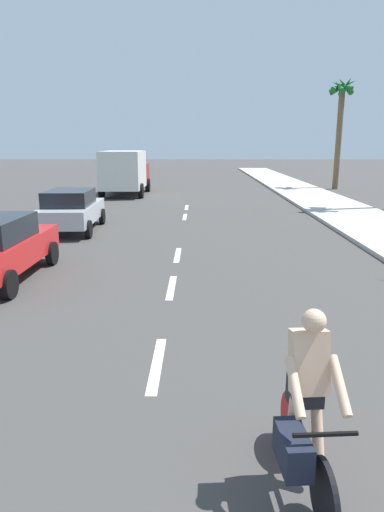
# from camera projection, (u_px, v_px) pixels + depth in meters

# --- Properties ---
(ground_plane) EXTENTS (160.00, 160.00, 0.00)m
(ground_plane) POSITION_uv_depth(u_px,v_px,m) (183.00, 225.00, 18.63)
(ground_plane) COLOR #423F3D
(sidewalk_strip) EXTENTS (3.60, 80.00, 0.14)m
(sidewalk_strip) POSITION_uv_depth(u_px,v_px,m) (354.00, 216.00, 20.44)
(sidewalk_strip) COLOR #B2ADA3
(sidewalk_strip) RESTS_ON ground
(lane_stripe_2) EXTENTS (0.16, 1.80, 0.01)m
(lane_stripe_2) POSITION_uv_depth(u_px,v_px,m) (157.00, 364.00, 6.85)
(lane_stripe_2) COLOR white
(lane_stripe_2) RESTS_ON ground
(lane_stripe_3) EXTENTS (0.16, 1.80, 0.01)m
(lane_stripe_3) POSITION_uv_depth(u_px,v_px,m) (171.00, 287.00, 10.51)
(lane_stripe_3) COLOR white
(lane_stripe_3) RESTS_ON ground
(lane_stripe_4) EXTENTS (0.16, 1.80, 0.01)m
(lane_stripe_4) POSITION_uv_depth(u_px,v_px,m) (178.00, 255.00, 13.57)
(lane_stripe_4) COLOR white
(lane_stripe_4) RESTS_ON ground
(lane_stripe_5) EXTENTS (0.16, 1.80, 0.01)m
(lane_stripe_5) POSITION_uv_depth(u_px,v_px,m) (185.00, 217.00, 20.60)
(lane_stripe_5) COLOR white
(lane_stripe_5) RESTS_ON ground
(lane_stripe_6) EXTENTS (0.16, 1.80, 0.01)m
(lane_stripe_6) POSITION_uv_depth(u_px,v_px,m) (187.00, 207.00, 23.63)
(lane_stripe_6) COLOR white
(lane_stripe_6) RESTS_ON ground
(cyclist) EXTENTS (0.65, 1.71, 1.82)m
(cyclist) POSITION_uv_depth(u_px,v_px,m) (305.00, 412.00, 4.20)
(cyclist) COLOR black
(cyclist) RESTS_ON ground
(parked_car_silver) EXTENTS (2.13, 4.35, 1.57)m
(parked_car_silver) POSITION_uv_depth(u_px,v_px,m) (71.00, 209.00, 17.11)
(parked_car_silver) COLOR #B7BABF
(parked_car_silver) RESTS_ON ground
(delivery_truck) EXTENTS (2.69, 6.24, 2.80)m
(delivery_truck) POSITION_uv_depth(u_px,v_px,m) (125.00, 171.00, 29.08)
(delivery_truck) COLOR maroon
(delivery_truck) RESTS_ON ground
(palm_tree_distant) EXTENTS (1.93, 1.86, 7.82)m
(palm_tree_distant) POSITION_uv_depth(u_px,v_px,m) (341.00, 107.00, 31.87)
(palm_tree_distant) COLOR brown
(palm_tree_distant) RESTS_ON ground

